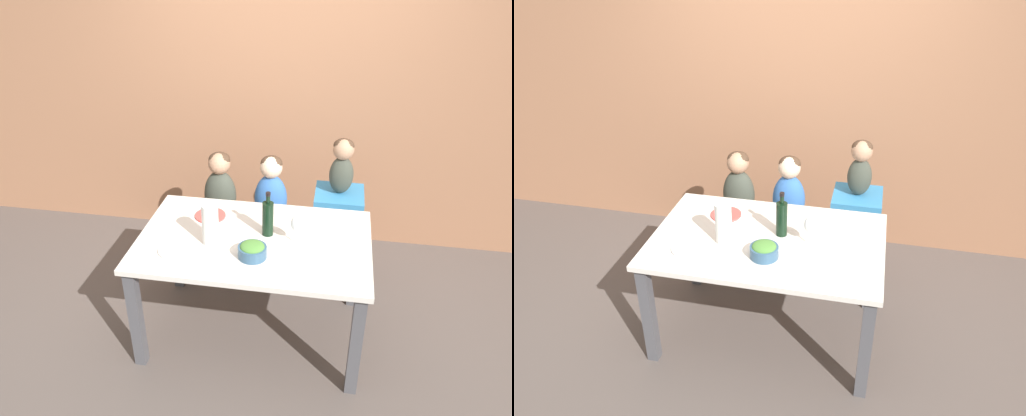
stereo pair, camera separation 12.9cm
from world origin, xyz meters
The scene contains 15 objects.
ground_plane centered at (0.00, 0.00, 0.00)m, with size 14.00×14.00×0.00m, color #564C47.
wall_back centered at (0.00, 1.35, 1.35)m, with size 10.00×0.06×2.70m.
dining_table centered at (0.00, 0.00, 0.65)m, with size 1.45×0.94×0.76m.
chair_far_left centered at (-0.39, 0.72, 0.38)m, with size 0.42×0.42×0.45m.
chair_far_center centered at (0.00, 0.72, 0.38)m, with size 0.42×0.42×0.45m.
chair_right_highchair centered at (0.51, 0.72, 0.59)m, with size 0.36×0.36×0.76m.
person_child_left centered at (-0.39, 0.72, 0.74)m, with size 0.25×0.19×0.55m.
person_child_center centered at (0.00, 0.72, 0.74)m, with size 0.25×0.19×0.55m.
person_baby_right centered at (0.51, 0.72, 1.00)m, with size 0.17×0.16×0.42m.
wine_bottle centered at (0.08, 0.07, 0.88)m, with size 0.07×0.07×0.30m.
paper_towel_roll centered at (-0.25, -0.09, 0.89)m, with size 0.10×0.10×0.27m.
wine_glass_near centered at (0.26, 0.00, 0.89)m, with size 0.07×0.07×0.19m.
salad_bowl_large centered at (0.03, -0.20, 0.80)m, with size 0.17×0.17×0.10m.
dinner_plate_front_left centered at (-0.44, -0.22, 0.76)m, with size 0.21×0.21×0.01m.
dinner_plate_back_left centered at (-0.34, 0.22, 0.76)m, with size 0.21×0.21×0.01m.
Camera 1 is at (0.46, -2.59, 2.44)m, focal length 35.00 mm.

